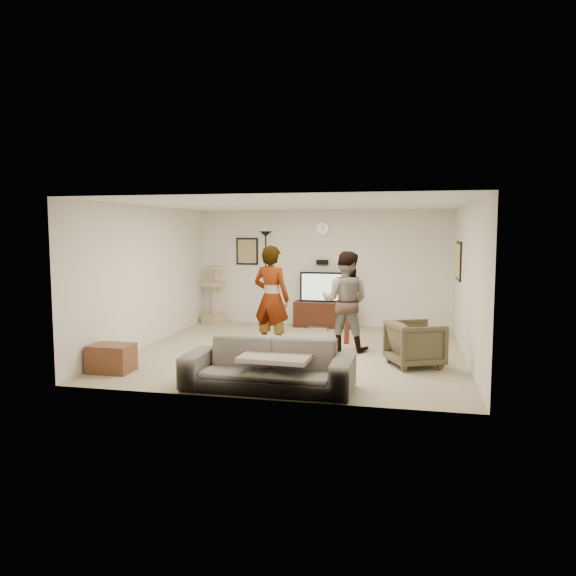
% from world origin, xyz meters
% --- Properties ---
extents(floor, '(5.50, 5.50, 0.02)m').
position_xyz_m(floor, '(0.00, 0.00, -0.01)').
color(floor, tan).
rests_on(floor, ground).
extents(ceiling, '(5.50, 5.50, 0.02)m').
position_xyz_m(ceiling, '(0.00, 0.00, 2.51)').
color(ceiling, white).
rests_on(ceiling, wall_back).
extents(wall_back, '(5.50, 0.04, 2.50)m').
position_xyz_m(wall_back, '(0.00, 2.75, 1.25)').
color(wall_back, white).
rests_on(wall_back, floor).
extents(wall_front, '(5.50, 0.04, 2.50)m').
position_xyz_m(wall_front, '(0.00, -2.75, 1.25)').
color(wall_front, white).
rests_on(wall_front, floor).
extents(wall_left, '(0.04, 5.50, 2.50)m').
position_xyz_m(wall_left, '(-2.75, 0.00, 1.25)').
color(wall_left, white).
rests_on(wall_left, floor).
extents(wall_right, '(0.04, 5.50, 2.50)m').
position_xyz_m(wall_right, '(2.75, 0.00, 1.25)').
color(wall_right, white).
rests_on(wall_right, floor).
extents(wall_clock, '(0.26, 0.04, 0.26)m').
position_xyz_m(wall_clock, '(0.00, 2.72, 2.10)').
color(wall_clock, silver).
rests_on(wall_clock, wall_back).
extents(wall_speaker, '(0.25, 0.10, 0.10)m').
position_xyz_m(wall_speaker, '(0.00, 2.69, 1.38)').
color(wall_speaker, black).
rests_on(wall_speaker, wall_back).
extents(picture_back, '(0.42, 0.03, 0.52)m').
position_xyz_m(picture_back, '(-1.70, 2.73, 1.60)').
color(picture_back, '#888156').
rests_on(picture_back, wall_back).
extents(picture_right, '(0.03, 0.78, 0.62)m').
position_xyz_m(picture_right, '(2.73, 1.60, 1.50)').
color(picture_right, '#FFC458').
rests_on(picture_right, wall_right).
extents(tv_stand, '(1.30, 0.45, 0.54)m').
position_xyz_m(tv_stand, '(0.09, 2.50, 0.27)').
color(tv_stand, black).
rests_on(tv_stand, floor).
extents(console_box, '(0.40, 0.30, 0.07)m').
position_xyz_m(console_box, '(0.01, 2.11, 0.04)').
color(console_box, '#B8B8B8').
rests_on(console_box, floor).
extents(tv, '(1.07, 0.08, 0.64)m').
position_xyz_m(tv, '(0.09, 2.50, 0.86)').
color(tv, black).
rests_on(tv, tv_stand).
extents(tv_screen, '(0.99, 0.01, 0.56)m').
position_xyz_m(tv_screen, '(0.09, 2.46, 0.86)').
color(tv_screen, '#51CD2A').
rests_on(tv_screen, tv).
extents(floor_lamp, '(0.32, 0.32, 2.05)m').
position_xyz_m(floor_lamp, '(-1.20, 2.46, 1.02)').
color(floor_lamp, black).
rests_on(floor_lamp, floor).
extents(cat_tree, '(0.54, 0.54, 1.29)m').
position_xyz_m(cat_tree, '(-2.40, 2.45, 0.65)').
color(cat_tree, tan).
rests_on(cat_tree, floor).
extents(person_left, '(0.75, 0.59, 1.82)m').
position_xyz_m(person_left, '(-0.45, -0.04, 0.91)').
color(person_left, gray).
rests_on(person_left, floor).
extents(person_right, '(0.90, 0.74, 1.71)m').
position_xyz_m(person_right, '(0.78, 0.27, 0.86)').
color(person_right, '#2A60A4').
rests_on(person_right, floor).
extents(sofa, '(2.22, 0.89, 0.65)m').
position_xyz_m(sofa, '(0.06, -2.29, 0.32)').
color(sofa, '#605A54').
rests_on(sofa, floor).
extents(throw_blanket, '(0.94, 0.75, 0.06)m').
position_xyz_m(throw_blanket, '(0.18, -2.29, 0.44)').
color(throw_blanket, '#B09B8C').
rests_on(throw_blanket, sofa).
extents(beer_bottle, '(0.06, 0.06, 0.25)m').
position_xyz_m(beer_bottle, '(1.08, -2.29, 0.77)').
color(beer_bottle, '#512914').
rests_on(beer_bottle, sofa).
extents(armchair, '(0.99, 0.98, 0.69)m').
position_xyz_m(armchair, '(1.95, -0.62, 0.35)').
color(armchair, '#4A422D').
rests_on(armchair, floor).
extents(side_table, '(0.62, 0.46, 0.41)m').
position_xyz_m(side_table, '(-2.40, -1.92, 0.20)').
color(side_table, '#58301D').
rests_on(side_table, floor).
extents(toy_ball, '(0.09, 0.09, 0.09)m').
position_xyz_m(toy_ball, '(-1.65, -0.28, 0.04)').
color(toy_ball, '#079A8F').
rests_on(toy_ball, floor).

